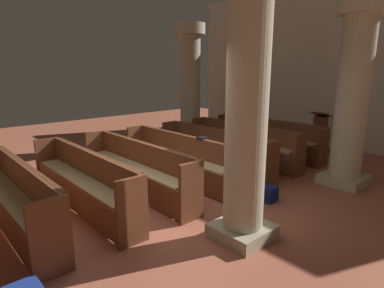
# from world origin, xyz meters

# --- Properties ---
(ground_plane) EXTENTS (19.20, 19.20, 0.00)m
(ground_plane) POSITION_xyz_m (0.00, 0.00, 0.00)
(ground_plane) COLOR #AD5B42
(back_wall) EXTENTS (10.00, 0.16, 4.50)m
(back_wall) POSITION_xyz_m (0.00, 6.08, 2.25)
(back_wall) COLOR silver
(back_wall) RESTS_ON ground
(pew_row_0) EXTENTS (3.08, 0.47, 0.90)m
(pew_row_0) POSITION_xyz_m (-0.75, 3.92, 0.49)
(pew_row_0) COLOR brown
(pew_row_0) RESTS_ON ground
(pew_row_1) EXTENTS (3.08, 0.46, 0.90)m
(pew_row_1) POSITION_xyz_m (-0.75, 2.93, 0.49)
(pew_row_1) COLOR brown
(pew_row_1) RESTS_ON ground
(pew_row_2) EXTENTS (3.08, 0.46, 0.90)m
(pew_row_2) POSITION_xyz_m (-0.75, 1.94, 0.49)
(pew_row_2) COLOR brown
(pew_row_2) RESTS_ON ground
(pew_row_3) EXTENTS (3.08, 0.47, 0.90)m
(pew_row_3) POSITION_xyz_m (-0.75, 0.95, 0.49)
(pew_row_3) COLOR brown
(pew_row_3) RESTS_ON ground
(pew_row_4) EXTENTS (3.08, 0.46, 0.90)m
(pew_row_4) POSITION_xyz_m (-0.75, -0.05, 0.49)
(pew_row_4) COLOR brown
(pew_row_4) RESTS_ON ground
(pew_row_5) EXTENTS (3.08, 0.46, 0.90)m
(pew_row_5) POSITION_xyz_m (-0.75, -1.04, 0.49)
(pew_row_5) COLOR brown
(pew_row_5) RESTS_ON ground
(pew_row_6) EXTENTS (3.08, 0.47, 0.90)m
(pew_row_6) POSITION_xyz_m (-0.75, -2.03, 0.49)
(pew_row_6) COLOR brown
(pew_row_6) RESTS_ON ground
(pillar_aisle_side) EXTENTS (0.83, 0.83, 3.41)m
(pillar_aisle_side) POSITION_xyz_m (1.57, 3.20, 1.78)
(pillar_aisle_side) COLOR tan
(pillar_aisle_side) RESTS_ON ground
(pillar_far_side) EXTENTS (0.83, 0.83, 3.41)m
(pillar_far_side) POSITION_xyz_m (-3.01, 3.28, 1.78)
(pillar_far_side) COLOR tan
(pillar_far_side) RESTS_ON ground
(pillar_aisle_rear) EXTENTS (0.76, 0.76, 3.41)m
(pillar_aisle_rear) POSITION_xyz_m (1.57, 0.12, 1.78)
(pillar_aisle_rear) COLOR tan
(pillar_aisle_rear) RESTS_ON ground
(lectern) EXTENTS (0.48, 0.45, 1.08)m
(lectern) POSITION_xyz_m (0.01, 5.23, 0.45)
(lectern) COLOR #562B1A
(lectern) RESTS_ON ground
(hymn_book) EXTENTS (0.15, 0.18, 0.04)m
(hymn_book) POSITION_xyz_m (-0.27, 1.14, 0.92)
(hymn_book) COLOR black
(hymn_book) RESTS_ON pew_row_3
(kneeler_box_navy) EXTENTS (0.34, 0.25, 0.25)m
(kneeler_box_navy) POSITION_xyz_m (1.05, 1.39, 0.13)
(kneeler_box_navy) COLOR navy
(kneeler_box_navy) RESTS_ON ground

